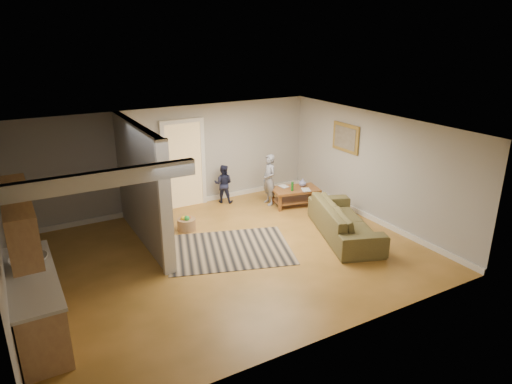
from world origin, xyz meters
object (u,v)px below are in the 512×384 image
sofa (344,236)px  toy_basket (187,224)px  speaker_right (164,192)px  toddler (224,202)px  speaker_left (163,226)px  tv_console (149,198)px  child (269,204)px  coffee_table (296,192)px

sofa → toy_basket: toy_basket is taller
speaker_right → toddler: (1.56, 0.00, -0.55)m
speaker_left → toy_basket: bearing=31.2°
toy_basket → speaker_left: bearing=-135.9°
sofa → toy_basket: bearing=75.9°
tv_console → speaker_right: speaker_right is taller
child → speaker_right: bearing=-101.3°
sofa → child: 2.48m
toy_basket → child: bearing=11.4°
coffee_table → toy_basket: size_ratio=3.13×
tv_console → toy_basket: (0.60, -0.66, -0.51)m
sofa → coffee_table: (0.13, 2.04, 0.35)m
toddler → coffee_table: bearing=-179.3°
child → toddler: bearing=-121.8°
speaker_left → coffee_table: bearing=-0.5°
coffee_table → child: coffee_table is taller
speaker_left → speaker_right: (0.68, 1.91, 0.01)m
speaker_left → speaker_right: 2.03m
coffee_table → toy_basket: 2.97m
coffee_table → child: 0.76m
speaker_left → toy_basket: size_ratio=2.71×
speaker_right → toy_basket: bearing=-67.3°
sofa → speaker_right: (-2.92, 3.12, 0.55)m
toddler → tv_console: bearing=50.6°
toy_basket → child: size_ratio=0.31×
coffee_table → toddler: 1.88m
speaker_left → speaker_right: bearing=57.4°
sofa → speaker_right: bearing=63.6°
coffee_table → child: size_ratio=0.97×
child → sofa: bearing=13.3°
sofa → speaker_left: speaker_left is taller
sofa → tv_console: 4.36m
tv_console → speaker_right: (0.51, 0.51, -0.10)m
toddler → child: bearing=-178.8°
sofa → toddler: (-1.36, 3.12, 0.00)m
speaker_right → child: (2.51, -0.68, -0.55)m
speaker_right → coffee_table: bearing=-1.1°
toy_basket → toddler: size_ratio=0.41×
tv_console → toy_basket: 1.02m
child → toy_basket: bearing=-74.8°
coffee_table → speaker_right: 3.25m
tv_console → child: 3.10m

